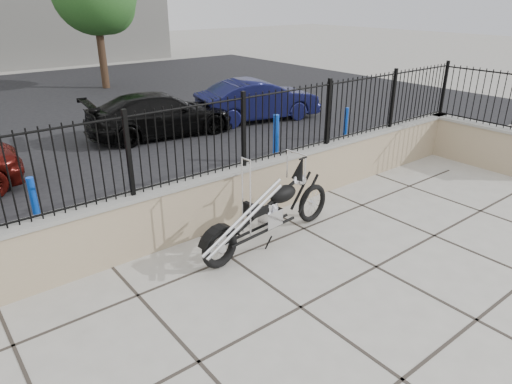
{
  "coord_description": "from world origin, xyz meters",
  "views": [
    {
      "loc": [
        -3.35,
        -3.33,
        3.6
      ],
      "look_at": [
        0.72,
        1.81,
        0.78
      ],
      "focal_mm": 32.0,
      "sensor_mm": 36.0,
      "label": 1
    }
  ],
  "objects": [
    {
      "name": "car_blue",
      "position": [
        5.46,
        7.71,
        0.63
      ],
      "size": [
        4.01,
        2.11,
        1.26
      ],
      "primitive_type": "imported",
      "rotation": [
        0.0,
        0.0,
        1.36
      ],
      "color": "#10123B",
      "rests_on": "parking_lot"
    },
    {
      "name": "iron_fence",
      "position": [
        0.0,
        2.5,
        1.56
      ],
      "size": [
        14.0,
        0.08,
        1.2
      ],
      "primitive_type": "cube",
      "color": "black",
      "rests_on": "retaining_wall"
    },
    {
      "name": "bollard_a",
      "position": [
        -2.01,
        4.15,
        0.48
      ],
      "size": [
        0.13,
        0.13,
        0.96
      ],
      "primitive_type": "cylinder",
      "rotation": [
        0.0,
        0.0,
        0.14
      ],
      "color": "blue",
      "rests_on": "ground_plane"
    },
    {
      "name": "fence_return",
      "position": [
        6.85,
        1.3,
        1.56
      ],
      "size": [
        0.08,
        2.3,
        1.2
      ],
      "primitive_type": "cube",
      "color": "black",
      "rests_on": "wall_return"
    },
    {
      "name": "bollard_b",
      "position": [
        3.32,
        4.36,
        0.56
      ],
      "size": [
        0.16,
        0.16,
        1.12
      ],
      "primitive_type": "cylinder",
      "rotation": [
        0.0,
        0.0,
        -0.17
      ],
      "color": "#0C2EC0",
      "rests_on": "ground_plane"
    },
    {
      "name": "retaining_wall",
      "position": [
        0.0,
        2.5,
        0.48
      ],
      "size": [
        14.0,
        0.36,
        0.96
      ],
      "primitive_type": "cube",
      "color": "gray",
      "rests_on": "ground_plane"
    },
    {
      "name": "chopper_motorcycle",
      "position": [
        0.72,
        1.51,
        0.78
      ],
      "size": [
        2.62,
        0.73,
        1.55
      ],
      "primitive_type": null,
      "rotation": [
        0.0,
        0.0,
        0.11
      ],
      "color": "black",
      "rests_on": "ground_plane"
    },
    {
      "name": "wall_return",
      "position": [
        6.85,
        1.3,
        0.48
      ],
      "size": [
        0.36,
        2.5,
        0.96
      ],
      "primitive_type": "cube",
      "color": "gray",
      "rests_on": "ground_plane"
    },
    {
      "name": "ground_plane",
      "position": [
        0.0,
        0.0,
        0.0
      ],
      "size": [
        90.0,
        90.0,
        0.0
      ],
      "primitive_type": "plane",
      "color": "#99968E",
      "rests_on": "ground"
    },
    {
      "name": "car_black",
      "position": [
        2.29,
        8.04,
        0.59
      ],
      "size": [
        4.26,
        2.16,
        1.19
      ],
      "primitive_type": "imported",
      "rotation": [
        0.0,
        0.0,
        1.45
      ],
      "color": "black",
      "rests_on": "parking_lot"
    },
    {
      "name": "parking_lot",
      "position": [
        0.0,
        12.5,
        0.0
      ],
      "size": [
        30.0,
        30.0,
        0.0
      ],
      "primitive_type": "plane",
      "color": "black",
      "rests_on": "ground"
    },
    {
      "name": "bollard_c",
      "position": [
        5.96,
        4.56,
        0.44
      ],
      "size": [
        0.11,
        0.11,
        0.88
      ],
      "primitive_type": "cylinder",
      "rotation": [
        0.0,
        0.0,
        0.08
      ],
      "color": "#0D3EC4",
      "rests_on": "ground_plane"
    }
  ]
}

